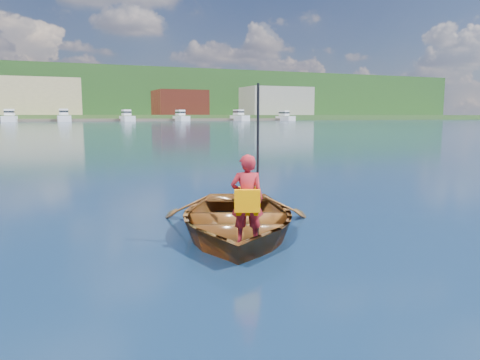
# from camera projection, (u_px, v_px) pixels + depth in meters

# --- Properties ---
(ground) EXTENTS (600.00, 600.00, 0.00)m
(ground) POSITION_uv_depth(u_px,v_px,m) (176.00, 258.00, 5.99)
(ground) COLOR #141E3C
(ground) RESTS_ON ground
(rowboat) EXTENTS (3.81, 4.39, 0.76)m
(rowboat) POSITION_uv_depth(u_px,v_px,m) (236.00, 219.00, 7.24)
(rowboat) COLOR brown
(rowboat) RESTS_ON ground
(child_paddler) EXTENTS (0.52, 0.44, 2.14)m
(child_paddler) POSITION_uv_depth(u_px,v_px,m) (247.00, 199.00, 6.28)
(child_paddler) COLOR #A61C25
(child_paddler) RESTS_ON ground
(shoreline) EXTENTS (400.00, 140.00, 22.00)m
(shoreline) POSITION_uv_depth(u_px,v_px,m) (47.00, 97.00, 221.10)
(shoreline) COLOR #3B5226
(shoreline) RESTS_ON ground
(dock) EXTENTS (160.05, 7.42, 0.80)m
(dock) POSITION_uv_depth(u_px,v_px,m) (59.00, 120.00, 142.30)
(dock) COLOR brown
(dock) RESTS_ON ground
(waterfront_buildings) EXTENTS (202.00, 16.00, 14.00)m
(waterfront_buildings) POSITION_uv_depth(u_px,v_px,m) (23.00, 97.00, 152.98)
(waterfront_buildings) COLOR maroon
(waterfront_buildings) RESTS_ON ground
(marina_yachts) EXTENTS (145.54, 12.98, 4.41)m
(marina_yachts) POSITION_uv_depth(u_px,v_px,m) (60.00, 117.00, 138.00)
(marina_yachts) COLOR white
(marina_yachts) RESTS_ON ground
(hillside_trees) EXTENTS (302.80, 75.20, 24.05)m
(hillside_trees) POSITION_uv_depth(u_px,v_px,m) (27.00, 81.00, 219.22)
(hillside_trees) COLOR #382314
(hillside_trees) RESTS_ON ground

